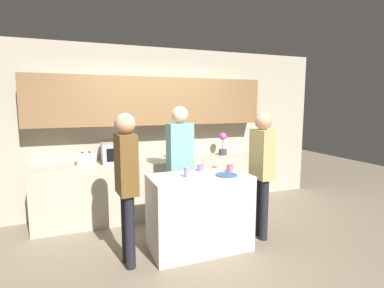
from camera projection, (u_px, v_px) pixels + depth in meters
ground_plane at (185, 253)px, 3.61m from camera, size 14.00×14.00×0.00m
back_wall at (151, 119)px, 4.94m from camera, size 6.40×0.40×2.70m
back_counter at (156, 187)px, 4.84m from camera, size 3.60×0.62×0.89m
kitchen_island at (199, 212)px, 3.68m from camera, size 1.21×0.64×0.93m
microwave at (119, 153)px, 4.58m from camera, size 0.52×0.39×0.30m
toaster at (86, 158)px, 4.42m from camera, size 0.26×0.16×0.18m
potted_plant at (223, 144)px, 5.21m from camera, size 0.14×0.14×0.40m
bottle_0 at (173, 152)px, 4.89m from camera, size 0.08×0.08×0.28m
bottle_1 at (178, 151)px, 4.93m from camera, size 0.07×0.07×0.29m
bottle_2 at (182, 152)px, 5.04m from camera, size 0.07×0.07×0.24m
plate_on_island at (226, 175)px, 3.60m from camera, size 0.26×0.26×0.01m
cup_0 at (200, 168)px, 3.84m from camera, size 0.08×0.08×0.08m
cup_1 at (230, 168)px, 3.80m from camera, size 0.08×0.08×0.09m
cup_2 at (187, 172)px, 3.52m from camera, size 0.07×0.07×0.12m
person_left at (180, 157)px, 4.12m from camera, size 0.35×0.23×1.75m
person_center at (262, 164)px, 3.92m from camera, size 0.22×0.34×1.68m
person_right at (126, 176)px, 3.22m from camera, size 0.22×0.35×1.69m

